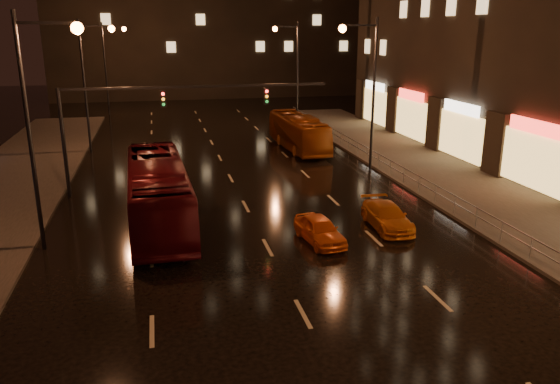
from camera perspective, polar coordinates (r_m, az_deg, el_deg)
name	(u,v)px	position (r m, az deg, el deg)	size (l,w,h in m)	color
ground	(235,187)	(33.56, -4.71, 0.57)	(140.00, 140.00, 0.00)	black
sidewalk_right	(478,194)	(33.64, 20.02, -0.23)	(7.00, 70.00, 0.15)	#38332D
traffic_signal	(145,112)	(32.28, -13.93, 8.11)	(15.31, 0.32, 6.20)	black
railing_right	(404,171)	(34.36, 12.85, 2.14)	(0.05, 56.00, 1.00)	#99999E
bus_red	(158,192)	(27.32, -12.63, -0.02)	(2.71, 11.58, 3.23)	#4F0B13
bus_curb	(298,132)	(43.86, 1.91, 6.27)	(2.30, 9.84, 2.74)	#8A3A0D
taxi_near	(320,230)	(24.67, 4.17, -3.95)	(1.41, 3.50, 1.19)	orange
taxi_far	(387,216)	(26.88, 11.13, -2.51)	(1.63, 4.00, 1.16)	orange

